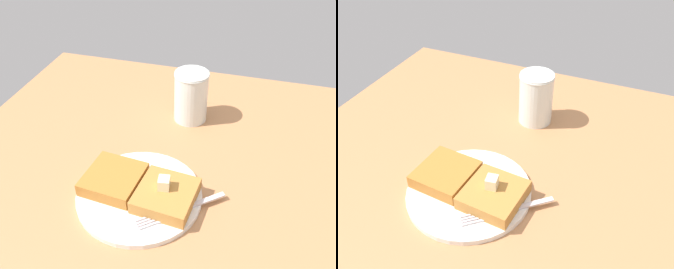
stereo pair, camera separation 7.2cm
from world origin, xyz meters
TOP-DOWN VIEW (x-y plane):
  - table_surface at (0.00, 0.00)cm, footprint 95.36×95.36cm
  - plate at (6.74, 0.79)cm, footprint 21.82×21.82cm
  - toast_slice_left at (1.79, 1.23)cm, footprint 10.35×10.53cm
  - toast_slice_middle at (11.70, 0.35)cm, footprint 10.35×10.53cm
  - butter_pat_primary at (2.30, 0.73)cm, footprint 2.16×2.34cm
  - fork at (-0.56, 3.16)cm, footprint 13.07×11.52cm
  - syrup_jar at (3.69, -24.99)cm, footprint 7.48×7.48cm

SIDE VIEW (x-z plane):
  - table_surface at x=0.00cm, z-range 0.00..2.65cm
  - plate at x=6.74cm, z-range 2.69..3.70cm
  - fork at x=-0.56cm, z-range 3.65..4.01cm
  - toast_slice_left at x=1.79cm, z-range 3.65..6.11cm
  - toast_slice_middle at x=11.70cm, z-range 3.65..6.11cm
  - butter_pat_primary at x=2.30cm, z-range 6.11..8.20cm
  - syrup_jar at x=3.69cm, z-range 2.33..13.73cm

